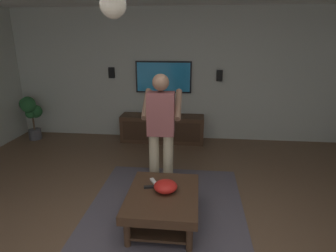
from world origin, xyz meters
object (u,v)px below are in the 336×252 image
at_px(potted_plant_tall, 30,110).
at_px(wall_speaker_left, 220,76).
at_px(coffee_table, 163,201).
at_px(person_standing, 161,126).
at_px(vase_round, 155,110).
at_px(media_console, 162,128).
at_px(remote_white, 154,181).
at_px(wall_speaker_right, 112,73).
at_px(bowl, 166,186).
at_px(remote_black, 150,187).
at_px(tv, 164,77).

bearing_deg(potted_plant_tall, wall_speaker_left, -83.34).
distance_m(coffee_table, person_standing, 1.05).
bearing_deg(wall_speaker_left, vase_round, 99.02).
height_order(coffee_table, wall_speaker_left, wall_speaker_left).
distance_m(media_console, vase_round, 0.42).
height_order(person_standing, remote_white, person_standing).
relative_size(media_console, wall_speaker_left, 7.73).
relative_size(media_console, wall_speaker_right, 7.73).
height_order(potted_plant_tall, vase_round, potted_plant_tall).
distance_m(bowl, wall_speaker_right, 3.42).
xyz_separation_m(coffee_table, remote_black, (0.10, 0.16, 0.12)).
xyz_separation_m(bowl, wall_speaker_right, (2.94, 1.47, 0.92)).
xyz_separation_m(tv, remote_white, (-2.74, -0.21, -0.89)).
bearing_deg(vase_round, potted_plant_tall, 95.47).
bearing_deg(remote_black, bowl, -30.78).
distance_m(potted_plant_tall, wall_speaker_right, 1.86).
bearing_deg(wall_speaker_right, bowl, -153.40).
bearing_deg(person_standing, coffee_table, -172.59).
xyz_separation_m(media_console, wall_speaker_right, (0.25, 1.10, 1.11)).
distance_m(person_standing, wall_speaker_right, 2.58).
bearing_deg(tv, bowl, 7.36).
relative_size(media_console, remote_black, 11.33).
xyz_separation_m(remote_white, wall_speaker_left, (2.76, -0.92, 0.94)).
bearing_deg(coffee_table, vase_round, 10.26).
height_order(tv, bowl, tv).
bearing_deg(remote_black, vase_round, 83.00).
height_order(person_standing, wall_speaker_left, person_standing).
relative_size(coffee_table, tv, 0.87).
xyz_separation_m(coffee_table, bowl, (0.05, -0.03, 0.17)).
relative_size(media_console, potted_plant_tall, 1.84).
bearing_deg(bowl, wall_speaker_left, -14.39).
distance_m(media_console, remote_black, 2.65).
xyz_separation_m(bowl, remote_black, (0.05, 0.19, -0.05)).
xyz_separation_m(coffee_table, tv, (2.98, 0.35, 1.01)).
distance_m(tv, remote_white, 2.89).
bearing_deg(potted_plant_tall, tv, -80.90).
bearing_deg(wall_speaker_left, coffee_table, 165.36).
distance_m(media_console, remote_white, 2.52).
bearing_deg(person_standing, bowl, -170.20).
distance_m(person_standing, wall_speaker_left, 2.38).
xyz_separation_m(tv, wall_speaker_left, (0.01, -1.13, 0.05)).
bearing_deg(tv, wall_speaker_right, -90.69).
bearing_deg(potted_plant_tall, media_console, -85.87).
distance_m(tv, wall_speaker_right, 1.10).
bearing_deg(bowl, vase_round, 10.97).
xyz_separation_m(coffee_table, wall_speaker_right, (2.99, 1.45, 1.09)).
bearing_deg(potted_plant_tall, wall_speaker_right, -74.61).
distance_m(bowl, wall_speaker_left, 3.17).
distance_m(tv, potted_plant_tall, 2.85).
distance_m(bowl, remote_white, 0.26).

